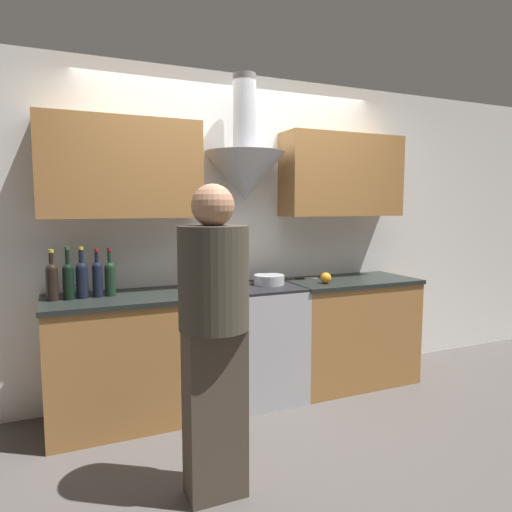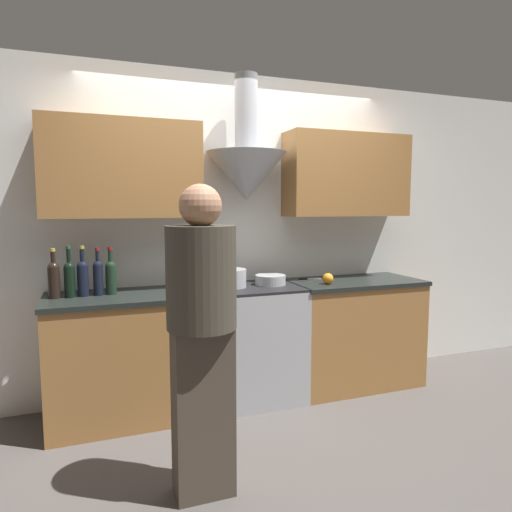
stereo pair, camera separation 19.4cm
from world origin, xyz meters
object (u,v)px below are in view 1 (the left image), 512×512
Objects in this scene: wine_bottle_0 at (52,280)px; wine_bottle_2 at (82,278)px; wine_bottle_1 at (68,279)px; mixing_bowl at (269,280)px; wine_bottle_3 at (97,277)px; stove_range at (251,342)px; person_foreground_left at (214,329)px; stock_pot at (229,278)px; wine_bottle_4 at (110,277)px; orange_fruit at (326,278)px.

wine_bottle_0 is 0.18m from wine_bottle_2.
wine_bottle_1 reaches higher than mixing_bowl.
wine_bottle_3 is at bearing 0.34° from wine_bottle_2.
wine_bottle_3 is at bearing 179.37° from mixing_bowl.
wine_bottle_3 is 1.31m from mixing_bowl.
wine_bottle_1 is at bearing 179.02° from stove_range.
person_foreground_left is (0.67, -1.08, -0.14)m from wine_bottle_1.
stove_range is 1.32m from person_foreground_left.
wine_bottle_1 is 1.38× the size of stock_pot.
stove_range is at bearing -1.72° from wine_bottle_2.
person_foreground_left is (-0.48, -1.09, -0.07)m from stock_pot.
wine_bottle_1 reaches higher than wine_bottle_2.
wine_bottle_4 is (0.27, 0.02, -0.00)m from wine_bottle_1.
wine_bottle_4 is (0.19, 0.01, -0.01)m from wine_bottle_2.
wine_bottle_2 is (0.09, 0.01, 0.00)m from wine_bottle_1.
wine_bottle_4 is (-1.05, 0.05, 0.59)m from stove_range.
wine_bottle_2 is at bearing 179.44° from mixing_bowl.
wine_bottle_0 is 0.37m from wine_bottle_4.
stove_range is 3.72× the size of mixing_bowl.
stock_pot reaches higher than stove_range.
wine_bottle_4 is 1.67m from orange_fruit.
wine_bottle_2 is 0.19m from wine_bottle_4.
wine_bottle_4 is at bearing 5.84° from wine_bottle_3.
stove_range is 0.55m from stock_pot.
wine_bottle_4 is at bearing 2.88° from wine_bottle_2.
wine_bottle_0 reaches higher than orange_fruit.
stove_range is 1.54m from wine_bottle_0.
orange_fruit is at bearing -5.50° from wine_bottle_4.
wine_bottle_1 is (0.10, -0.01, -0.00)m from wine_bottle_0.
wine_bottle_0 reaches higher than wine_bottle_4.
stove_range is 1.20m from wine_bottle_4.
wine_bottle_4 is at bearing 109.61° from person_foreground_left.
wine_bottle_1 reaches higher than wine_bottle_0.
mixing_bowl is at bearing -1.22° from stock_pot.
stock_pot is at bearing 0.13° from wine_bottle_0.
wine_bottle_0 reaches higher than mixing_bowl.
stove_range is 2.57× the size of wine_bottle_2.
wine_bottle_2 is 0.21× the size of person_foreground_left.
wine_bottle_2 reaches higher than stove_range.
wine_bottle_2 reaches higher than wine_bottle_0.
wine_bottle_0 is 1.32× the size of stock_pot.
orange_fruit is at bearing -17.09° from mixing_bowl.
wine_bottle_1 is 1.06× the size of wine_bottle_4.
wine_bottle_0 is 0.96× the size of wine_bottle_1.
wine_bottle_4 is (0.09, 0.01, -0.00)m from wine_bottle_3.
wine_bottle_0 is at bearing 176.03° from orange_fruit.
wine_bottle_4 reaches higher than stove_range.
mixing_bowl is (0.17, 0.02, 0.49)m from stove_range.
mixing_bowl is at bearing -0.56° from wine_bottle_2.
wine_bottle_4 is 1.19m from person_foreground_left.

